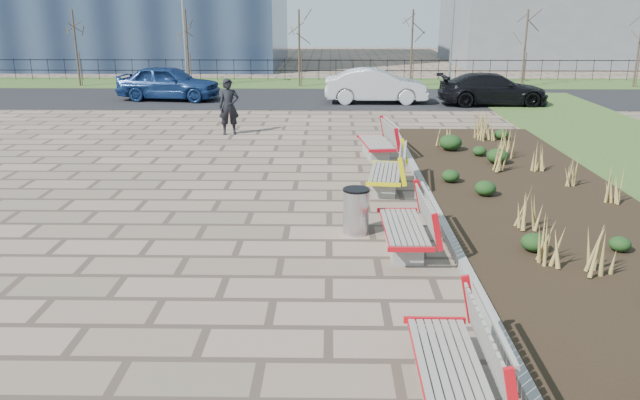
{
  "coord_description": "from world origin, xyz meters",
  "views": [
    {
      "loc": [
        1.68,
        -7.64,
        4.23
      ],
      "look_at": [
        1.5,
        3.0,
        0.9
      ],
      "focal_mm": 35.0,
      "sensor_mm": 36.0,
      "label": 1
    }
  ],
  "objects_px": {
    "bench_b": "(404,224)",
    "pedestrian": "(229,107)",
    "bench_a": "(449,358)",
    "car_blue": "(169,83)",
    "litter_bin": "(356,212)",
    "bench_d": "(376,140)",
    "lamp_east": "(452,29)",
    "bench_c": "(386,170)",
    "car_silver": "(376,86)",
    "lamp_west": "(184,29)",
    "car_black": "(493,89)"
  },
  "relations": [
    {
      "from": "bench_b",
      "to": "pedestrian",
      "type": "xyz_separation_m",
      "value": [
        -4.77,
        10.56,
        0.44
      ]
    },
    {
      "from": "pedestrian",
      "to": "bench_a",
      "type": "bearing_deg",
      "value": -83.76
    },
    {
      "from": "car_blue",
      "to": "litter_bin",
      "type": "bearing_deg",
      "value": -148.11
    },
    {
      "from": "bench_b",
      "to": "bench_d",
      "type": "relative_size",
      "value": 1.0
    },
    {
      "from": "bench_b",
      "to": "lamp_east",
      "type": "height_order",
      "value": "lamp_east"
    },
    {
      "from": "lamp_east",
      "to": "bench_d",
      "type": "bearing_deg",
      "value": -107.47
    },
    {
      "from": "bench_d",
      "to": "litter_bin",
      "type": "height_order",
      "value": "bench_d"
    },
    {
      "from": "bench_d",
      "to": "car_blue",
      "type": "bearing_deg",
      "value": 121.21
    },
    {
      "from": "bench_b",
      "to": "bench_c",
      "type": "relative_size",
      "value": 1.0
    },
    {
      "from": "car_silver",
      "to": "lamp_east",
      "type": "distance_m",
      "value": 7.22
    },
    {
      "from": "pedestrian",
      "to": "car_silver",
      "type": "height_order",
      "value": "pedestrian"
    },
    {
      "from": "bench_c",
      "to": "lamp_west",
      "type": "relative_size",
      "value": 0.35
    },
    {
      "from": "litter_bin",
      "to": "pedestrian",
      "type": "height_order",
      "value": "pedestrian"
    },
    {
      "from": "bench_d",
      "to": "car_silver",
      "type": "xyz_separation_m",
      "value": [
        0.73,
        10.53,
        0.28
      ]
    },
    {
      "from": "car_blue",
      "to": "lamp_east",
      "type": "height_order",
      "value": "lamp_east"
    },
    {
      "from": "car_silver",
      "to": "bench_b",
      "type": "bearing_deg",
      "value": 177.91
    },
    {
      "from": "car_black",
      "to": "lamp_west",
      "type": "height_order",
      "value": "lamp_west"
    },
    {
      "from": "lamp_east",
      "to": "litter_bin",
      "type": "bearing_deg",
      "value": -104.65
    },
    {
      "from": "litter_bin",
      "to": "lamp_west",
      "type": "xyz_separation_m",
      "value": [
        -8.18,
        22.26,
        2.6
      ]
    },
    {
      "from": "litter_bin",
      "to": "car_blue",
      "type": "bearing_deg",
      "value": 114.37
    },
    {
      "from": "bench_a",
      "to": "pedestrian",
      "type": "xyz_separation_m",
      "value": [
        -4.77,
        15.0,
        0.44
      ]
    },
    {
      "from": "bench_b",
      "to": "bench_a",
      "type": "bearing_deg",
      "value": -90.71
    },
    {
      "from": "bench_d",
      "to": "lamp_west",
      "type": "xyz_separation_m",
      "value": [
        -9.0,
        15.88,
        2.54
      ]
    },
    {
      "from": "car_silver",
      "to": "bench_a",
      "type": "bearing_deg",
      "value": 178.38
    },
    {
      "from": "bench_a",
      "to": "bench_d",
      "type": "bearing_deg",
      "value": 90.58
    },
    {
      "from": "bench_d",
      "to": "car_silver",
      "type": "height_order",
      "value": "car_silver"
    },
    {
      "from": "litter_bin",
      "to": "car_black",
      "type": "relative_size",
      "value": 0.18
    },
    {
      "from": "car_blue",
      "to": "bench_d",
      "type": "bearing_deg",
      "value": -134.44
    },
    {
      "from": "bench_d",
      "to": "lamp_east",
      "type": "distance_m",
      "value": 16.85
    },
    {
      "from": "bench_a",
      "to": "bench_b",
      "type": "bearing_deg",
      "value": 90.58
    },
    {
      "from": "litter_bin",
      "to": "car_blue",
      "type": "xyz_separation_m",
      "value": [
        -7.99,
        17.64,
        0.38
      ]
    },
    {
      "from": "bench_d",
      "to": "bench_a",
      "type": "bearing_deg",
      "value": -96.83
    },
    {
      "from": "lamp_east",
      "to": "car_black",
      "type": "bearing_deg",
      "value": -82.02
    },
    {
      "from": "bench_b",
      "to": "car_black",
      "type": "bearing_deg",
      "value": 70.59
    },
    {
      "from": "bench_c",
      "to": "lamp_east",
      "type": "distance_m",
      "value": 20.06
    },
    {
      "from": "car_silver",
      "to": "litter_bin",
      "type": "bearing_deg",
      "value": 175.02
    },
    {
      "from": "bench_d",
      "to": "pedestrian",
      "type": "bearing_deg",
      "value": 138.33
    },
    {
      "from": "pedestrian",
      "to": "lamp_east",
      "type": "relative_size",
      "value": 0.31
    },
    {
      "from": "bench_a",
      "to": "car_black",
      "type": "height_order",
      "value": "car_black"
    },
    {
      "from": "bench_b",
      "to": "pedestrian",
      "type": "height_order",
      "value": "pedestrian"
    },
    {
      "from": "litter_bin",
      "to": "car_blue",
      "type": "height_order",
      "value": "car_blue"
    },
    {
      "from": "lamp_east",
      "to": "bench_a",
      "type": "bearing_deg",
      "value": -100.28
    },
    {
      "from": "bench_d",
      "to": "car_silver",
      "type": "bearing_deg",
      "value": 79.22
    },
    {
      "from": "bench_d",
      "to": "lamp_west",
      "type": "height_order",
      "value": "lamp_west"
    },
    {
      "from": "litter_bin",
      "to": "lamp_east",
      "type": "distance_m",
      "value": 23.16
    },
    {
      "from": "bench_a",
      "to": "lamp_east",
      "type": "height_order",
      "value": "lamp_east"
    },
    {
      "from": "car_black",
      "to": "bench_a",
      "type": "bearing_deg",
      "value": 164.21
    },
    {
      "from": "bench_d",
      "to": "litter_bin",
      "type": "xyz_separation_m",
      "value": [
        -0.82,
        -6.38,
        -0.06
      ]
    },
    {
      "from": "bench_b",
      "to": "car_black",
      "type": "distance_m",
      "value": 18.18
    },
    {
      "from": "litter_bin",
      "to": "car_black",
      "type": "distance_m",
      "value": 17.66
    }
  ]
}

